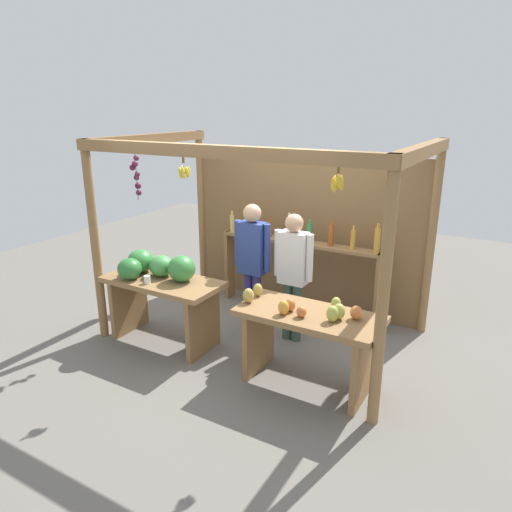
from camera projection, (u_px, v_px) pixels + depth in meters
The scene contains 7 objects.
ground_plane at pixel (264, 333), 5.81m from camera, with size 12.00×12.00×0.00m, color slate.
market_stall at pixel (284, 217), 5.80m from camera, with size 3.45×2.16×2.34m.
fruit_counter_left at pixel (159, 282), 5.43m from camera, with size 1.40×0.65×1.08m.
fruit_counter_right at pixel (308, 330), 4.56m from camera, with size 1.41×0.64×0.94m.
bottle_shelf_unit at pixel (300, 255), 6.15m from camera, with size 2.21×0.22×1.36m.
vendor_man at pixel (252, 257), 5.63m from camera, with size 0.48×0.22×1.59m.
vendor_woman at pixel (293, 267), 5.38m from camera, with size 0.48×0.21×1.54m.
Camera 1 is at (2.54, -4.60, 2.67)m, focal length 33.03 mm.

